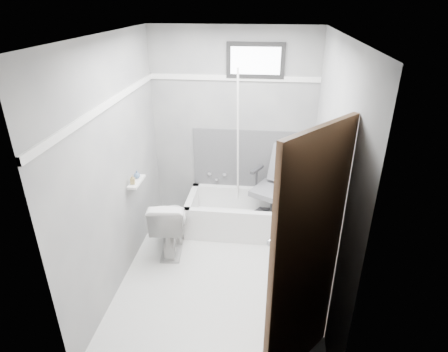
# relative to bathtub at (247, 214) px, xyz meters

# --- Properties ---
(floor) EXTENTS (2.60, 2.60, 0.00)m
(floor) POSITION_rel_bathtub_xyz_m (-0.23, -0.93, -0.21)
(floor) COLOR white
(floor) RESTS_ON ground
(ceiling) EXTENTS (2.60, 2.60, 0.00)m
(ceiling) POSITION_rel_bathtub_xyz_m (-0.23, -0.93, 2.19)
(ceiling) COLOR silver
(ceiling) RESTS_ON floor
(wall_back) EXTENTS (2.00, 0.02, 2.40)m
(wall_back) POSITION_rel_bathtub_xyz_m (-0.23, 0.37, 0.99)
(wall_back) COLOR slate
(wall_back) RESTS_ON floor
(wall_front) EXTENTS (2.00, 0.02, 2.40)m
(wall_front) POSITION_rel_bathtub_xyz_m (-0.23, -2.23, 0.99)
(wall_front) COLOR slate
(wall_front) RESTS_ON floor
(wall_left) EXTENTS (0.02, 2.60, 2.40)m
(wall_left) POSITION_rel_bathtub_xyz_m (-1.23, -0.93, 0.99)
(wall_left) COLOR slate
(wall_left) RESTS_ON floor
(wall_right) EXTENTS (0.02, 2.60, 2.40)m
(wall_right) POSITION_rel_bathtub_xyz_m (0.77, -0.93, 0.99)
(wall_right) COLOR slate
(wall_right) RESTS_ON floor
(bathtub) EXTENTS (1.50, 0.70, 0.42)m
(bathtub) POSITION_rel_bathtub_xyz_m (0.00, 0.00, 0.00)
(bathtub) COLOR white
(bathtub) RESTS_ON floor
(office_chair) EXTENTS (0.73, 0.73, 0.94)m
(office_chair) POSITION_rel_bathtub_xyz_m (0.30, 0.05, 0.38)
(office_chair) COLOR slate
(office_chair) RESTS_ON bathtub
(toilet) EXTENTS (0.46, 0.73, 0.68)m
(toilet) POSITION_rel_bathtub_xyz_m (-0.85, -0.53, 0.13)
(toilet) COLOR silver
(toilet) RESTS_ON floor
(door) EXTENTS (0.78, 0.78, 2.00)m
(door) POSITION_rel_bathtub_xyz_m (0.75, -2.21, 0.79)
(door) COLOR brown
(door) RESTS_ON floor
(window) EXTENTS (0.66, 0.04, 0.40)m
(window) POSITION_rel_bathtub_xyz_m (0.02, 0.36, 1.81)
(window) COLOR black
(window) RESTS_ON wall_back
(backerboard) EXTENTS (1.50, 0.02, 0.78)m
(backerboard) POSITION_rel_bathtub_xyz_m (0.02, 0.36, 0.59)
(backerboard) COLOR #4C4C4F
(backerboard) RESTS_ON wall_back
(trim_back) EXTENTS (2.00, 0.02, 0.06)m
(trim_back) POSITION_rel_bathtub_xyz_m (-0.23, 0.36, 1.61)
(trim_back) COLOR white
(trim_back) RESTS_ON wall_back
(trim_left) EXTENTS (0.02, 2.60, 0.06)m
(trim_left) POSITION_rel_bathtub_xyz_m (-1.22, -0.93, 1.61)
(trim_left) COLOR white
(trim_left) RESTS_ON wall_left
(pole) EXTENTS (0.02, 0.39, 1.92)m
(pole) POSITION_rel_bathtub_xyz_m (-0.15, 0.13, 0.84)
(pole) COLOR white
(pole) RESTS_ON bathtub
(shelf) EXTENTS (0.10, 0.32, 0.02)m
(shelf) POSITION_rel_bathtub_xyz_m (-1.16, -0.62, 0.69)
(shelf) COLOR silver
(shelf) RESTS_ON wall_left
(soap_bottle_a) EXTENTS (0.05, 0.05, 0.10)m
(soap_bottle_a) POSITION_rel_bathtub_xyz_m (-1.17, -0.70, 0.76)
(soap_bottle_a) COLOR #99844C
(soap_bottle_a) RESTS_ON shelf
(soap_bottle_b) EXTENTS (0.08, 0.08, 0.08)m
(soap_bottle_b) POSITION_rel_bathtub_xyz_m (-1.17, -0.56, 0.75)
(soap_bottle_b) COLOR slate
(soap_bottle_b) RESTS_ON shelf
(faucet) EXTENTS (0.26, 0.10, 0.16)m
(faucet) POSITION_rel_bathtub_xyz_m (-0.43, 0.34, 0.34)
(faucet) COLOR silver
(faucet) RESTS_ON wall_back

